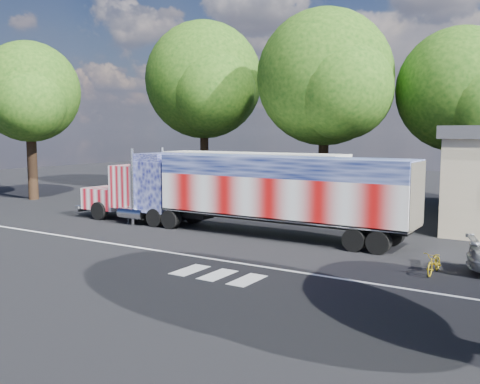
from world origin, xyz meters
The scene contains 10 objects.
ground centered at (0.00, 0.00, 0.00)m, with size 100.00×100.00×0.00m, color black.
lane_markings centered at (1.71, -3.77, 0.01)m, with size 30.00×2.67×0.01m.
semi_truck centered at (0.37, 2.26, 2.09)m, with size 19.02×3.00×4.05m.
coach_bus centered at (-3.09, 9.16, 1.87)m, with size 12.40×2.89×3.61m.
woman centered at (-5.87, 1.27, 0.85)m, with size 0.62×0.41×1.70m, color slate.
bicycle centered at (10.29, -0.67, 0.40)m, with size 0.53×1.51×0.80m, color gold.
tree_n_mid centered at (-0.63, 15.18, 8.60)m, with size 9.85×9.38×13.34m.
tree_w_a centered at (-19.11, 5.12, 7.71)m, with size 7.52×7.16×11.35m.
tree_nw_a centered at (-12.25, 16.99, 9.14)m, with size 10.18×9.69×14.05m.
tree_ne_a centered at (7.71, 17.73, 7.58)m, with size 8.50×8.10×11.69m.
Camera 1 is at (14.24, -19.62, 4.92)m, focal length 40.00 mm.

